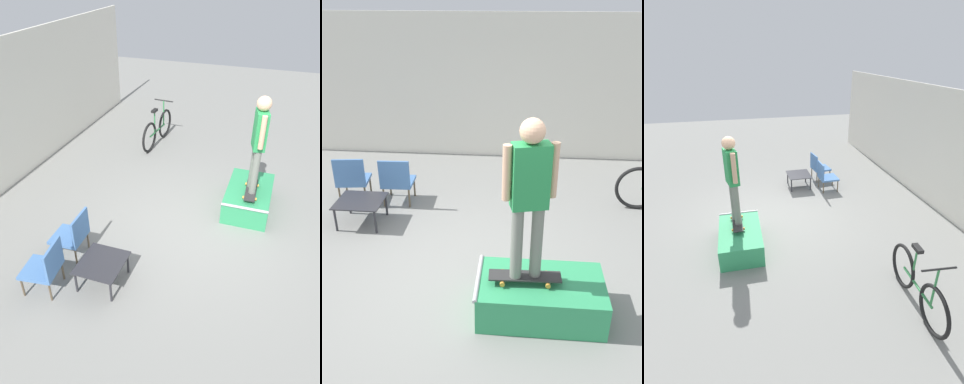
{
  "view_description": "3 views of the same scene",
  "coord_description": "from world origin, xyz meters",
  "views": [
    {
      "loc": [
        -5.44,
        -1.12,
        4.36
      ],
      "look_at": [
        0.03,
        0.77,
        0.63
      ],
      "focal_mm": 35.0,
      "sensor_mm": 36.0,
      "label": 1
    },
    {
      "loc": [
        0.7,
        -4.72,
        3.5
      ],
      "look_at": [
        0.17,
        1.02,
        0.67
      ],
      "focal_mm": 40.0,
      "sensor_mm": 36.0,
      "label": 2
    },
    {
      "loc": [
        6.39,
        -0.65,
        3.82
      ],
      "look_at": [
        0.15,
        0.8,
        0.74
      ],
      "focal_mm": 28.0,
      "sensor_mm": 36.0,
      "label": 3
    }
  ],
  "objects": [
    {
      "name": "skate_ramp_box",
      "position": [
        1.01,
        -0.76,
        0.23
      ],
      "size": [
        1.47,
        0.85,
        0.47
      ],
      "color": "#339E60",
      "rests_on": "ground_plane"
    },
    {
      "name": "skateboard_on_ramp",
      "position": [
        0.82,
        -0.8,
        0.53
      ],
      "size": [
        0.82,
        0.28,
        0.07
      ],
      "rotation": [
        0.0,
        0.0,
        0.04
      ],
      "color": "#2D2D2D",
      "rests_on": "skate_ramp_box"
    },
    {
      "name": "house_wall_back",
      "position": [
        0.0,
        4.29,
        1.5
      ],
      "size": [
        12.0,
        0.06,
        3.0
      ],
      "color": "white",
      "rests_on": "ground_plane"
    },
    {
      "name": "patio_chair_left",
      "position": [
        -2.16,
        1.79,
        0.46
      ],
      "size": [
        0.58,
        0.58,
        0.86
      ],
      "rotation": [
        0.0,
        0.0,
        3.27
      ],
      "color": "brown",
      "rests_on": "ground_plane"
    },
    {
      "name": "person_skater",
      "position": [
        0.82,
        -0.8,
        1.63
      ],
      "size": [
        0.56,
        0.28,
        1.82
      ],
      "rotation": [
        0.0,
        0.0,
        0.24
      ],
      "color": "gray",
      "rests_on": "skateboard_on_ramp"
    },
    {
      "name": "ground_plane",
      "position": [
        0.0,
        0.0,
        0.0
      ],
      "size": [
        24.0,
        24.0,
        0.0
      ],
      "primitive_type": "plane",
      "color": "gray"
    },
    {
      "name": "bicycle",
      "position": [
        3.24,
        1.94,
        0.41
      ],
      "size": [
        1.78,
        0.52,
        1.08
      ],
      "rotation": [
        0.0,
        0.0,
        -0.08
      ],
      "color": "black",
      "rests_on": "ground_plane"
    },
    {
      "name": "patio_chair_right",
      "position": [
        -1.37,
        1.79,
        0.46
      ],
      "size": [
        0.54,
        0.54,
        0.86
      ],
      "rotation": [
        0.0,
        0.0,
        3.18
      ],
      "color": "brown",
      "rests_on": "ground_plane"
    },
    {
      "name": "coffee_table",
      "position": [
        -1.77,
        1.08,
        0.36
      ],
      "size": [
        0.73,
        0.67,
        0.41
      ],
      "color": "#2D2D33",
      "rests_on": "ground_plane"
    }
  ]
}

